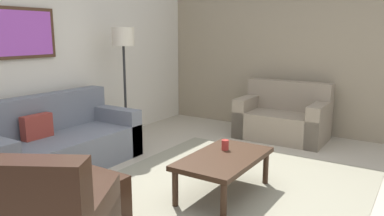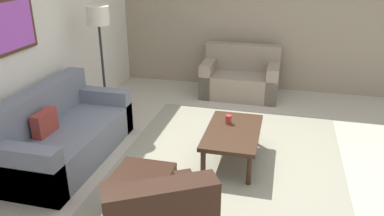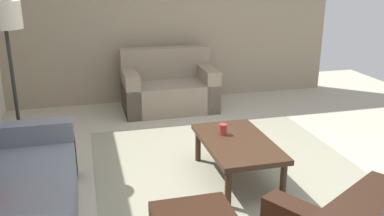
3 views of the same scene
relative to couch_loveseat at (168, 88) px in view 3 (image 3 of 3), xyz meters
The scene contains 7 objects.
ground_plane 2.50m from the couch_loveseat, behind, with size 8.00×8.00×0.00m, color #B2A893.
stone_feature_panel 1.23m from the couch_loveseat, 19.76° to the right, with size 0.12×5.20×2.80m, color gray.
area_rug 2.50m from the couch_loveseat, behind, with size 3.39×2.71×0.01m, color gray.
couch_loveseat is the anchor object (origin of this frame).
coffee_table 2.39m from the couch_loveseat, behind, with size 1.10×0.64×0.41m.
cup 2.21m from the couch_loveseat, behind, with size 0.08×0.08×0.11m, color #B2332D.
lamp_standing 2.69m from the couch_loveseat, 130.38° to the left, with size 0.32×0.32×1.71m.
Camera 3 is at (-3.43, 1.36, 1.98)m, focal length 39.24 mm.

